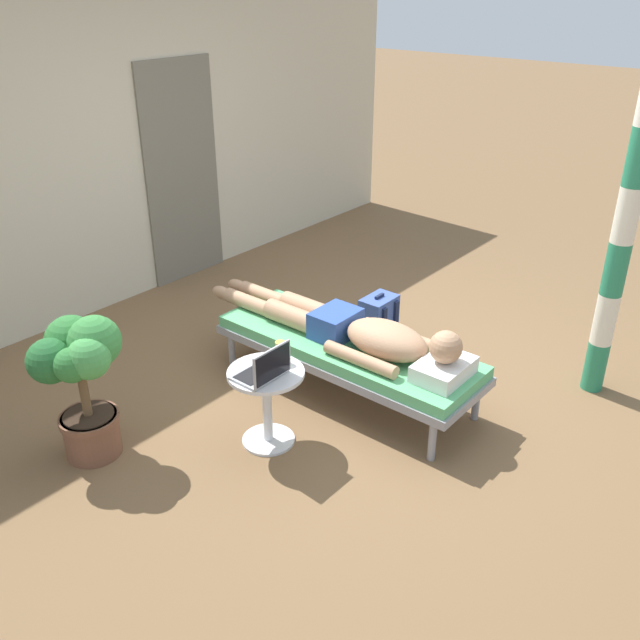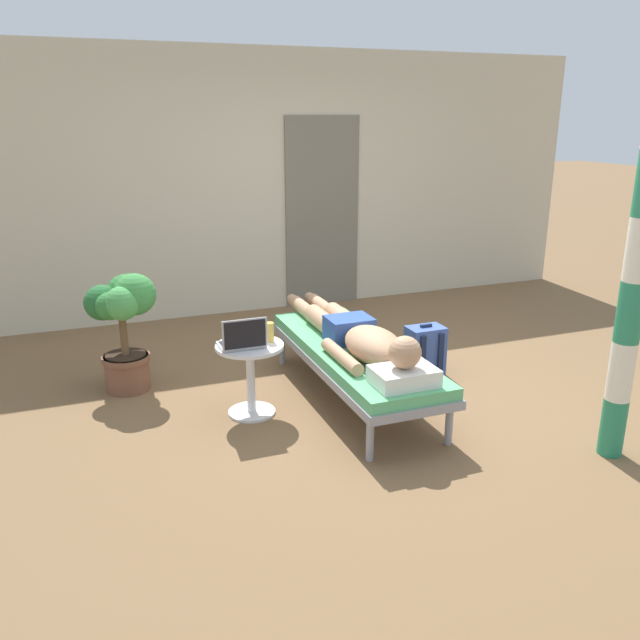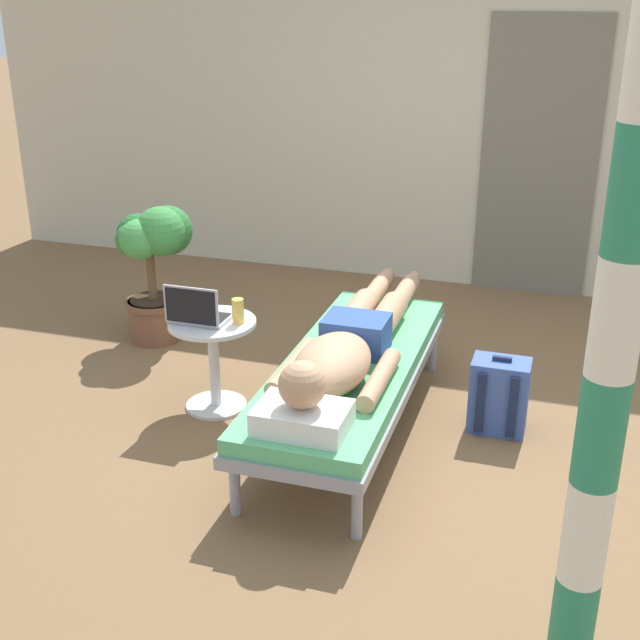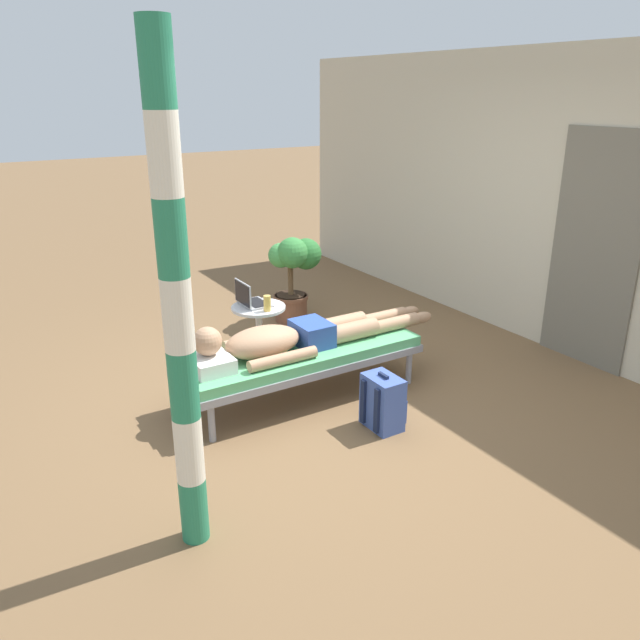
{
  "view_description": "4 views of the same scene",
  "coord_description": "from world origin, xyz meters",
  "px_view_note": "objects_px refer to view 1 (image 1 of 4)",
  "views": [
    {
      "loc": [
        -3.55,
        -2.6,
        2.72
      ],
      "look_at": [
        -0.38,
        0.01,
        0.63
      ],
      "focal_mm": 38.71,
      "sensor_mm": 36.0,
      "label": 1
    },
    {
      "loc": [
        -2.04,
        -4.19,
        2.06
      ],
      "look_at": [
        -0.42,
        0.01,
        0.62
      ],
      "focal_mm": 36.58,
      "sensor_mm": 36.0,
      "label": 2
    },
    {
      "loc": [
        0.84,
        -3.79,
        2.21
      ],
      "look_at": [
        -0.37,
        0.02,
        0.58
      ],
      "focal_mm": 46.24,
      "sensor_mm": 36.0,
      "label": 3
    },
    {
      "loc": [
        3.76,
        -2.32,
        2.33
      ],
      "look_at": [
        0.02,
        -0.01,
        0.7
      ],
      "focal_mm": 35.13,
      "sensor_mm": 36.0,
      "label": 4
    }
  ],
  "objects_px": {
    "side_table": "(267,394)",
    "drink_glass": "(280,352)",
    "backpack": "(378,320)",
    "potted_plant": "(81,371)",
    "laptop": "(265,370)",
    "porch_post": "(627,215)",
    "lounge_chair": "(347,349)",
    "person_reclining": "(357,331)"
  },
  "relations": [
    {
      "from": "person_reclining",
      "to": "laptop",
      "type": "height_order",
      "value": "laptop"
    },
    {
      "from": "laptop",
      "to": "backpack",
      "type": "bearing_deg",
      "value": 9.96
    },
    {
      "from": "person_reclining",
      "to": "drink_glass",
      "type": "bearing_deg",
      "value": 168.85
    },
    {
      "from": "laptop",
      "to": "potted_plant",
      "type": "distance_m",
      "value": 1.1
    },
    {
      "from": "lounge_chair",
      "to": "side_table",
      "type": "xyz_separation_m",
      "value": [
        -0.79,
        0.03,
        0.01
      ]
    },
    {
      "from": "drink_glass",
      "to": "potted_plant",
      "type": "distance_m",
      "value": 1.2
    },
    {
      "from": "drink_glass",
      "to": "porch_post",
      "type": "relative_size",
      "value": 0.05
    },
    {
      "from": "laptop",
      "to": "drink_glass",
      "type": "height_order",
      "value": "laptop"
    },
    {
      "from": "backpack",
      "to": "lounge_chair",
      "type": "bearing_deg",
      "value": -161.11
    },
    {
      "from": "side_table",
      "to": "backpack",
      "type": "distance_m",
      "value": 1.56
    },
    {
      "from": "lounge_chair",
      "to": "laptop",
      "type": "bearing_deg",
      "value": -178.34
    },
    {
      "from": "laptop",
      "to": "porch_post",
      "type": "distance_m",
      "value": 2.52
    },
    {
      "from": "lounge_chair",
      "to": "drink_glass",
      "type": "distance_m",
      "value": 0.69
    },
    {
      "from": "side_table",
      "to": "potted_plant",
      "type": "bearing_deg",
      "value": 134.46
    },
    {
      "from": "backpack",
      "to": "potted_plant",
      "type": "distance_m",
      "value": 2.4
    },
    {
      "from": "person_reclining",
      "to": "laptop",
      "type": "xyz_separation_m",
      "value": [
        -0.85,
        0.06,
        0.07
      ]
    },
    {
      "from": "person_reclining",
      "to": "porch_post",
      "type": "distance_m",
      "value": 1.9
    },
    {
      "from": "person_reclining",
      "to": "potted_plant",
      "type": "relative_size",
      "value": 2.35
    },
    {
      "from": "laptop",
      "to": "side_table",
      "type": "bearing_deg",
      "value": 40.52
    },
    {
      "from": "lounge_chair",
      "to": "porch_post",
      "type": "height_order",
      "value": "porch_post"
    },
    {
      "from": "lounge_chair",
      "to": "backpack",
      "type": "xyz_separation_m",
      "value": [
        0.75,
        0.26,
        -0.15
      ]
    },
    {
      "from": "side_table",
      "to": "potted_plant",
      "type": "relative_size",
      "value": 0.57
    },
    {
      "from": "laptop",
      "to": "person_reclining",
      "type": "bearing_deg",
      "value": -4.15
    },
    {
      "from": "lounge_chair",
      "to": "backpack",
      "type": "distance_m",
      "value": 0.8
    },
    {
      "from": "drink_glass",
      "to": "potted_plant",
      "type": "height_order",
      "value": "potted_plant"
    },
    {
      "from": "person_reclining",
      "to": "backpack",
      "type": "distance_m",
      "value": 0.88
    },
    {
      "from": "lounge_chair",
      "to": "porch_post",
      "type": "xyz_separation_m",
      "value": [
        1.17,
        -1.35,
        0.96
      ]
    },
    {
      "from": "person_reclining",
      "to": "side_table",
      "type": "relative_size",
      "value": 4.15
    },
    {
      "from": "laptop",
      "to": "potted_plant",
      "type": "height_order",
      "value": "potted_plant"
    },
    {
      "from": "laptop",
      "to": "drink_glass",
      "type": "distance_m",
      "value": 0.22
    },
    {
      "from": "lounge_chair",
      "to": "side_table",
      "type": "distance_m",
      "value": 0.79
    },
    {
      "from": "drink_glass",
      "to": "porch_post",
      "type": "bearing_deg",
      "value": -37.49
    },
    {
      "from": "backpack",
      "to": "potted_plant",
      "type": "height_order",
      "value": "potted_plant"
    },
    {
      "from": "person_reclining",
      "to": "laptop",
      "type": "bearing_deg",
      "value": 175.85
    },
    {
      "from": "side_table",
      "to": "backpack",
      "type": "height_order",
      "value": "side_table"
    },
    {
      "from": "porch_post",
      "to": "side_table",
      "type": "bearing_deg",
      "value": 144.95
    },
    {
      "from": "side_table",
      "to": "drink_glass",
      "type": "bearing_deg",
      "value": 4.95
    },
    {
      "from": "side_table",
      "to": "potted_plant",
      "type": "distance_m",
      "value": 1.12
    },
    {
      "from": "person_reclining",
      "to": "drink_glass",
      "type": "height_order",
      "value": "person_reclining"
    },
    {
      "from": "side_table",
      "to": "laptop",
      "type": "distance_m",
      "value": 0.24
    },
    {
      "from": "side_table",
      "to": "porch_post",
      "type": "height_order",
      "value": "porch_post"
    },
    {
      "from": "side_table",
      "to": "porch_post",
      "type": "relative_size",
      "value": 0.2
    }
  ]
}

